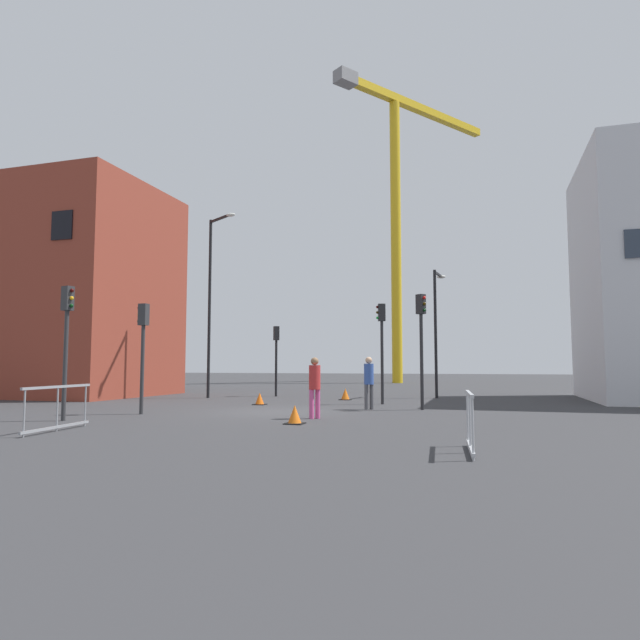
{
  "coord_description": "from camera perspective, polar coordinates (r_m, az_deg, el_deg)",
  "views": [
    {
      "loc": [
        6.82,
        -17.46,
        1.57
      ],
      "look_at": [
        0.0,
        5.23,
        3.5
      ],
      "focal_mm": 30.95,
      "sensor_mm": 36.0,
      "label": 1
    }
  ],
  "objects": [
    {
      "name": "traffic_light_verge",
      "position": [
        18.68,
        -17.85,
        -1.87
      ],
      "size": [
        0.37,
        0.24,
        3.55
      ],
      "color": "#2D2D30",
      "rests_on": "ground"
    },
    {
      "name": "streetlamp_short",
      "position": [
        27.11,
        11.95,
        -0.09
      ],
      "size": [
        0.49,
        1.66,
        6.13
      ],
      "color": "black",
      "rests_on": "ground"
    },
    {
      "name": "traffic_cone_on_verge",
      "position": [
        14.91,
        -2.64,
        -9.82
      ],
      "size": [
        0.49,
        0.49,
        0.5
      ],
      "color": "black",
      "rests_on": "ground"
    },
    {
      "name": "brick_building",
      "position": [
        31.4,
        -24.08,
        2.65
      ],
      "size": [
        8.66,
        7.8,
        10.68
      ],
      "color": "brown",
      "rests_on": "ground"
    },
    {
      "name": "pedestrian_walking",
      "position": [
        16.3,
        -0.56,
        -6.5
      ],
      "size": [
        0.34,
        0.34,
        1.79
      ],
      "color": "#D14C8C",
      "rests_on": "ground"
    },
    {
      "name": "construction_crane",
      "position": [
        51.16,
        8.16,
        13.17
      ],
      "size": [
        11.73,
        15.93,
        26.11
      ],
      "color": "gold",
      "rests_on": "ground"
    },
    {
      "name": "safety_barrier_front",
      "position": [
        14.66,
        -25.52,
        -8.15
      ],
      "size": [
        0.36,
        2.5,
        1.08
      ],
      "color": "gray",
      "rests_on": "ground"
    },
    {
      "name": "safety_barrier_left_run",
      "position": [
        10.4,
        15.25,
        -10.07
      ],
      "size": [
        0.21,
        1.84,
        1.08
      ],
      "color": "#B2B5BA",
      "rests_on": "ground"
    },
    {
      "name": "traffic_cone_by_barrier",
      "position": [
        22.05,
        -6.26,
        -8.15
      ],
      "size": [
        0.47,
        0.47,
        0.48
      ],
      "color": "black",
      "rests_on": "ground"
    },
    {
      "name": "traffic_light_crosswalk",
      "position": [
        17.29,
        -24.73,
        -0.9
      ],
      "size": [
        0.39,
        0.29,
        3.82
      ],
      "color": "#2D2D30",
      "rests_on": "ground"
    },
    {
      "name": "pedestrian_waiting",
      "position": [
        19.66,
        5.08,
        -6.05
      ],
      "size": [
        0.34,
        0.34,
        1.85
      ],
      "color": "#4C4C51",
      "rests_on": "ground"
    },
    {
      "name": "streetlamp_tall",
      "position": [
        26.9,
        -11.1,
        2.81
      ],
      "size": [
        1.82,
        1.14,
        8.61
      ],
      "color": "black",
      "rests_on": "ground"
    },
    {
      "name": "traffic_light_near",
      "position": [
        19.79,
        10.44,
        -1.23
      ],
      "size": [
        0.38,
        0.36,
        4.07
      ],
      "color": "#232326",
      "rests_on": "ground"
    },
    {
      "name": "traffic_light_far",
      "position": [
        22.38,
        6.4,
        -1.71
      ],
      "size": [
        0.39,
        0.31,
        4.04
      ],
      "color": "#232326",
      "rests_on": "ground"
    },
    {
      "name": "traffic_light_median",
      "position": [
        27.79,
        -4.55,
        -2.97
      ],
      "size": [
        0.36,
        0.38,
        3.5
      ],
      "color": "black",
      "rests_on": "ground"
    },
    {
      "name": "ground",
      "position": [
        18.81,
        -4.66,
        -9.43
      ],
      "size": [
        160.0,
        160.0,
        0.0
      ],
      "primitive_type": "plane",
      "color": "#333335"
    },
    {
      "name": "traffic_cone_striped",
      "position": [
        24.99,
        2.63,
        -7.71
      ],
      "size": [
        0.51,
        0.51,
        0.52
      ],
      "color": "black",
      "rests_on": "ground"
    }
  ]
}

